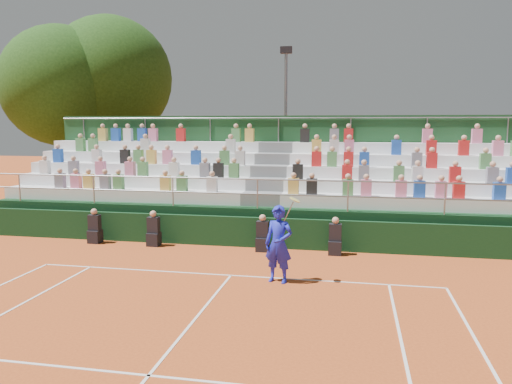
% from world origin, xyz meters
% --- Properties ---
extents(ground, '(90.00, 90.00, 0.00)m').
position_xyz_m(ground, '(0.00, 0.00, 0.00)').
color(ground, '#BF501F').
rests_on(ground, ground).
extents(courtside_wall, '(20.00, 0.15, 1.00)m').
position_xyz_m(courtside_wall, '(0.00, 3.20, 0.50)').
color(courtside_wall, black).
rests_on(courtside_wall, ground).
extents(line_officials, '(8.52, 0.40, 1.19)m').
position_xyz_m(line_officials, '(-1.45, 2.75, 0.48)').
color(line_officials, black).
rests_on(line_officials, ground).
extents(grandstand, '(20.00, 5.20, 4.40)m').
position_xyz_m(grandstand, '(0.01, 6.43, 1.08)').
color(grandstand, black).
rests_on(grandstand, ground).
extents(tennis_player, '(0.94, 0.62, 2.22)m').
position_xyz_m(tennis_player, '(1.33, -0.28, 1.00)').
color(tennis_player, '#1B24CF').
rests_on(tennis_player, ground).
extents(tree_west, '(6.42, 6.42, 9.29)m').
position_xyz_m(tree_west, '(-12.38, 12.23, 6.06)').
color(tree_west, '#342013').
rests_on(tree_west, ground).
extents(tree_east, '(6.89, 6.89, 10.03)m').
position_xyz_m(tree_east, '(-10.40, 13.91, 6.57)').
color(tree_east, '#342013').
rests_on(tree_east, ground).
extents(floodlight_mast, '(0.60, 0.25, 8.01)m').
position_xyz_m(floodlight_mast, '(-0.41, 13.68, 4.68)').
color(floodlight_mast, gray).
rests_on(floodlight_mast, ground).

